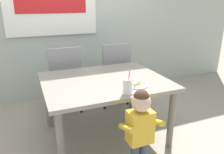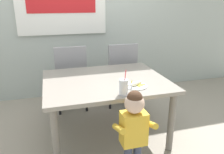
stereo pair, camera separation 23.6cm
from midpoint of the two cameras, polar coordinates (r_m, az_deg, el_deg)
The scene contains 9 objects.
ground_plane at distance 2.78m, azimuth 0.95°, elevation -14.47°, with size 24.00×24.00×0.00m, color #9E9384.
back_wall at distance 3.71m, azimuth -5.78°, elevation 17.64°, with size 6.40×0.17×2.90m.
dining_table at distance 2.49m, azimuth 1.02°, elevation -2.52°, with size 1.33×1.08×0.71m.
dining_chair_left at distance 3.17m, azimuth -8.41°, elevation 0.56°, with size 0.44×0.45×0.96m.
dining_chair_right at distance 3.31m, azimuth 4.18°, elevation 1.55°, with size 0.44×0.45×0.96m.
toddler_standing at distance 1.98m, azimuth 9.08°, elevation -11.99°, with size 0.33×0.24×0.84m.
milk_cup at distance 2.06m, azimuth 6.30°, elevation -2.90°, with size 0.13×0.08×0.25m.
snack_plate at distance 2.29m, azimuth 9.07°, elevation -2.31°, with size 0.23×0.23×0.01m, color white.
peeled_banana at distance 2.29m, azimuth 9.28°, elevation -1.68°, with size 0.18×0.14×0.07m.
Camera 2 is at (-0.57, -2.25, 1.54)m, focal length 35.84 mm.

